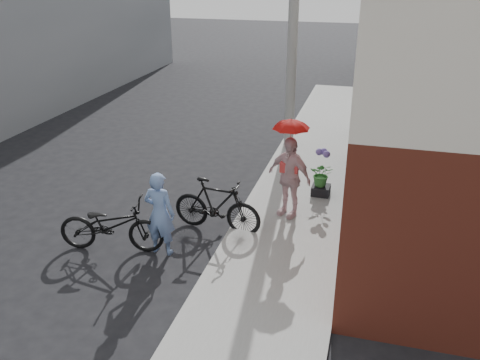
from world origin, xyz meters
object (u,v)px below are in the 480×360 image
at_px(bike_right, 217,206).
at_px(kimono_woman, 289,177).
at_px(utility_pole, 293,26).
at_px(bike_left, 111,225).
at_px(officer, 160,214).
at_px(planter, 321,190).

relative_size(bike_right, kimono_woman, 1.08).
bearing_deg(kimono_woman, utility_pole, 124.86).
relative_size(bike_left, kimono_woman, 1.16).
xyz_separation_m(officer, bike_right, (0.76, 1.08, -0.25)).
height_order(bike_right, planter, bike_right).
bearing_deg(utility_pole, planter, -67.88).
relative_size(officer, bike_right, 0.87).
bearing_deg(utility_pole, bike_left, -108.23).
height_order(utility_pole, bike_right, utility_pole).
distance_m(bike_left, kimono_woman, 3.70).
height_order(utility_pole, kimono_woman, utility_pole).
relative_size(bike_left, bike_right, 1.07).
relative_size(officer, bike_left, 0.81).
bearing_deg(bike_right, bike_left, 132.14).
xyz_separation_m(officer, planter, (2.63, 3.15, -0.59)).
bearing_deg(planter, utility_pole, 112.12).
bearing_deg(officer, bike_left, 12.63).
bearing_deg(kimono_woman, bike_left, -120.10).
height_order(utility_pole, planter, utility_pole).
bearing_deg(kimono_woman, officer, -111.81).
bearing_deg(bike_right, utility_pole, 0.68).
height_order(officer, planter, officer).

